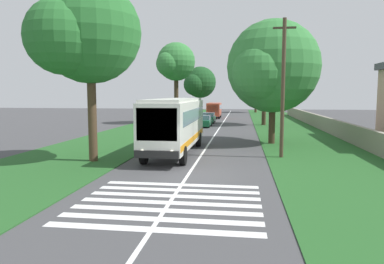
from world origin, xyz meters
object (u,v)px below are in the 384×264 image
Objects in this scene: roadside_tree_right_0 at (256,86)px; roadside_tree_left_0 at (199,83)px; trailing_minibus_0 at (214,109)px; roadside_tree_right_2 at (271,69)px; roadside_tree_right_1 at (263,74)px; coach_bus at (176,122)px; roadside_tree_left_1 at (86,35)px; trailing_car_0 at (204,121)px; roadside_tree_left_2 at (175,63)px; utility_pole at (283,86)px; trailing_car_1 at (208,118)px.

roadside_tree_left_0 is at bearing 136.23° from roadside_tree_right_0.
roadside_tree_right_2 is at bearing -167.26° from trailing_minibus_0.
roadside_tree_right_1 is at bearing -152.55° from roadside_tree_left_0.
coach_bus is 7.91m from roadside_tree_left_1.
trailing_car_0 is at bearing 179.73° from trailing_minibus_0.
roadside_tree_right_1 is 17.75m from roadside_tree_right_2.
roadside_tree_left_2 reaches higher than utility_pole.
roadside_tree_right_2 is (-38.34, -10.30, 0.03)m from roadside_tree_left_0.
roadside_tree_right_1 is (23.65, -7.11, 4.49)m from coach_bus.
coach_bus is 25.86m from roadside_tree_left_2.
trailing_car_0 is 0.39× the size of roadside_tree_left_2.
trailing_car_1 is 8.89m from roadside_tree_left_2.
roadside_tree_right_0 is at bearing -21.15° from trailing_minibus_0.
roadside_tree_right_1 is (-31.95, 0.17, 0.82)m from roadside_tree_right_0.
roadside_tree_right_1 is (-1.09, -11.67, -1.53)m from roadside_tree_left_2.
roadside_tree_left_1 is at bearing 178.82° from roadside_tree_left_0.
roadside_tree_left_1 is 29.74m from roadside_tree_right_1.
roadside_tree_right_1 is (-12.70, -7.28, 5.09)m from trailing_minibus_0.
roadside_tree_left_2 reaches higher than trailing_car_1.
roadside_tree_right_2 is 1.14× the size of utility_pole.
roadside_tree_right_1 is at bearing -16.73° from coach_bus.
roadside_tree_left_0 is 1.08× the size of roadside_tree_right_0.
roadside_tree_right_1 reaches higher than coach_bus.
roadside_tree_right_1 is at bearing -95.31° from roadside_tree_left_2.
roadside_tree_left_1 is at bearing 156.84° from roadside_tree_right_1.
trailing_car_1 is 22.65m from roadside_tree_right_2.
trailing_car_0 is (20.33, 0.24, -1.48)m from coach_bus.
roadside_tree_right_1 is 1.13× the size of utility_pole.
roadside_tree_left_2 reaches higher than trailing_car_0.
roadside_tree_right_1 is at bearing 179.69° from roadside_tree_right_0.
roadside_tree_left_0 reaches higher than roadside_tree_right_0.
roadside_tree_left_2 reaches higher than roadside_tree_right_0.
roadside_tree_right_2 is at bearing -48.63° from coach_bus.
roadside_tree_left_1 reaches higher than trailing_minibus_0.
trailing_car_0 is 16.90m from roadside_tree_right_2.
trailing_minibus_0 is 31.53m from roadside_tree_right_2.
coach_bus is 1.02× the size of roadside_tree_left_2.
trailing_car_0 and trailing_car_1 have the same top height.
utility_pole is at bearing -155.64° from roadside_tree_left_2.
trailing_car_0 is at bearing -135.50° from roadside_tree_left_2.
roadside_tree_left_0 is at bearing 7.97° from trailing_car_0.
roadside_tree_right_2 is at bearing 179.35° from roadside_tree_right_0.
roadside_tree_left_0 is 0.87× the size of roadside_tree_left_1.
roadside_tree_left_1 is 1.22× the size of utility_pole.
trailing_car_0 is 10.03m from roadside_tree_right_1.
trailing_car_0 is 0.47× the size of roadside_tree_left_0.
roadside_tree_right_1 is at bearing -1.28° from roadside_tree_right_2.
roadside_tree_right_0 is at bearing -11.32° from roadside_tree_left_1.
roadside_tree_left_1 reaches higher than roadside_tree_left_0.
utility_pole reaches higher than coach_bus.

